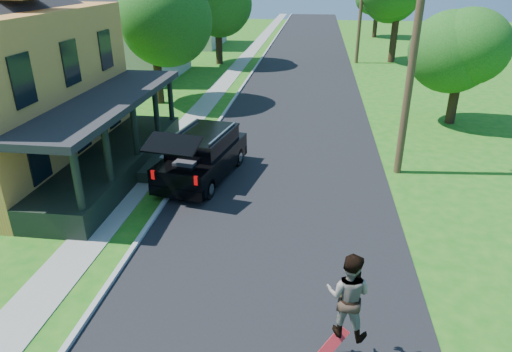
# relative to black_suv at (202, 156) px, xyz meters

# --- Properties ---
(ground) EXTENTS (140.00, 140.00, 0.00)m
(ground) POSITION_rel_black_suv_xyz_m (3.20, -6.05, -0.94)
(ground) COLOR #166614
(ground) RESTS_ON ground
(street) EXTENTS (8.00, 120.00, 0.02)m
(street) POSITION_rel_black_suv_xyz_m (3.20, 13.95, -0.94)
(street) COLOR black
(street) RESTS_ON ground
(curb) EXTENTS (0.15, 120.00, 0.12)m
(curb) POSITION_rel_black_suv_xyz_m (-0.85, 13.95, -0.94)
(curb) COLOR #9D9C98
(curb) RESTS_ON ground
(sidewalk) EXTENTS (1.30, 120.00, 0.03)m
(sidewalk) POSITION_rel_black_suv_xyz_m (-2.40, 13.95, -0.94)
(sidewalk) COLOR gray
(sidewalk) RESTS_ON ground
(front_walk) EXTENTS (6.50, 1.20, 0.03)m
(front_walk) POSITION_rel_black_suv_xyz_m (-6.30, -0.05, -0.94)
(front_walk) COLOR gray
(front_walk) RESTS_ON ground
(neighbor_house_mid) EXTENTS (12.78, 12.78, 8.30)m
(neighbor_house_mid) POSITION_rel_black_suv_xyz_m (-10.30, 17.95, 3.25)
(neighbor_house_mid) COLOR beige
(neighbor_house_mid) RESTS_ON ground
(neighbor_house_far) EXTENTS (12.78, 12.78, 8.30)m
(neighbor_house_far) POSITION_rel_black_suv_xyz_m (-10.30, 33.95, 3.25)
(neighbor_house_far) COLOR beige
(neighbor_house_far) RESTS_ON ground
(black_suv) EXTENTS (2.83, 5.53, 2.46)m
(black_suv) POSITION_rel_black_suv_xyz_m (0.00, 0.00, 0.00)
(black_suv) COLOR black
(black_suv) RESTS_ON ground
(skateboarder) EXTENTS (1.08, 0.94, 1.90)m
(skateboarder) POSITION_rel_black_suv_xyz_m (5.08, -8.56, 0.66)
(skateboarder) COLOR black
(skateboarder) RESTS_ON ground
(skateboard) EXTENTS (0.70, 0.24, 0.88)m
(skateboard) POSITION_rel_black_suv_xyz_m (4.85, -8.57, -0.68)
(skateboard) COLOR #B40F17
(skateboard) RESTS_ON ground
(tree_left_mid) EXTENTS (6.19, 6.30, 8.12)m
(tree_left_mid) POSITION_rel_black_suv_xyz_m (-5.28, 10.62, 4.33)
(tree_left_mid) COLOR black
(tree_left_mid) RESTS_ON ground
(tree_right_near) EXTENTS (4.37, 4.17, 6.40)m
(tree_right_near) POSITION_rel_black_suv_xyz_m (11.46, 8.74, 3.23)
(tree_right_near) COLOR black
(tree_right_near) RESTS_ON ground
(utility_pole_near) EXTENTS (1.75, 0.74, 8.99)m
(utility_pole_near) POSITION_rel_black_suv_xyz_m (7.70, 1.56, 3.71)
(utility_pole_near) COLOR #432E1F
(utility_pole_near) RESTS_ON ground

